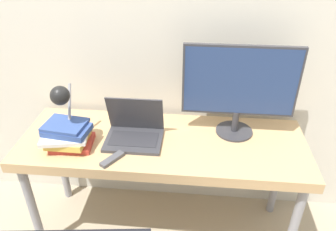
{
  "coord_description": "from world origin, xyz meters",
  "views": [
    {
      "loc": [
        0.17,
        -1.19,
        1.8
      ],
      "look_at": [
        0.03,
        0.25,
        0.9
      ],
      "focal_mm": 35.0,
      "sensor_mm": 36.0,
      "label": 1
    }
  ],
  "objects_px": {
    "desk_lamp": "(66,107)",
    "book_stack": "(68,136)",
    "monitor": "(240,86)",
    "laptop": "(134,131)"
  },
  "relations": [
    {
      "from": "desk_lamp",
      "to": "book_stack",
      "type": "height_order",
      "value": "desk_lamp"
    },
    {
      "from": "laptop",
      "to": "desk_lamp",
      "type": "xyz_separation_m",
      "value": [
        -0.34,
        -0.06,
        0.17
      ]
    },
    {
      "from": "laptop",
      "to": "desk_lamp",
      "type": "height_order",
      "value": "desk_lamp"
    },
    {
      "from": "desk_lamp",
      "to": "book_stack",
      "type": "xyz_separation_m",
      "value": [
        0.0,
        -0.04,
        -0.15
      ]
    },
    {
      "from": "desk_lamp",
      "to": "laptop",
      "type": "bearing_deg",
      "value": 9.33
    },
    {
      "from": "laptop",
      "to": "monitor",
      "type": "height_order",
      "value": "monitor"
    },
    {
      "from": "monitor",
      "to": "desk_lamp",
      "type": "height_order",
      "value": "monitor"
    },
    {
      "from": "monitor",
      "to": "book_stack",
      "type": "relative_size",
      "value": 2.25
    },
    {
      "from": "laptop",
      "to": "desk_lamp",
      "type": "bearing_deg",
      "value": -170.67
    },
    {
      "from": "desk_lamp",
      "to": "monitor",
      "type": "bearing_deg",
      "value": 11.29
    }
  ]
}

